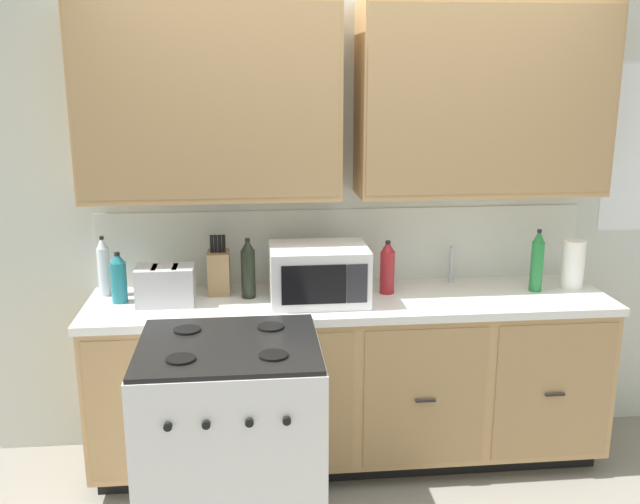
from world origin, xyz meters
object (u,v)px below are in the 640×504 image
object	(u,v)px
bottle_clear	(104,267)
bottle_teal	(119,278)
bottle_red	(387,268)
microwave	(319,274)
knife_block	(219,272)
toaster	(166,285)
bottle_dark	(248,269)
paper_towel_roll	(573,264)
stove_range	(232,446)
bottle_green	(537,261)

from	to	relation	value
bottle_clear	bottle_teal	world-z (taller)	bottle_clear
bottle_clear	bottle_red	distance (m)	1.45
microwave	knife_block	distance (m)	0.53
bottle_red	toaster	bearing A→B (deg)	-176.66
microwave	bottle_dark	size ratio (longest dim) A/B	1.57
toaster	bottle_dark	size ratio (longest dim) A/B	0.91
paper_towel_roll	bottle_dark	bearing A→B (deg)	179.40
microwave	toaster	xyz separation A→B (m)	(-0.75, 0.03, -0.04)
stove_range	microwave	xyz separation A→B (m)	(0.43, 0.59, 0.58)
stove_range	paper_towel_roll	size ratio (longest dim) A/B	3.65
paper_towel_roll	bottle_red	xyz separation A→B (m)	(-0.99, 0.02, 0.01)
bottle_teal	bottle_dark	xyz separation A→B (m)	(0.64, 0.01, 0.02)
stove_range	bottle_dark	world-z (taller)	bottle_dark
toaster	paper_towel_roll	world-z (taller)	paper_towel_roll
bottle_green	bottle_dark	xyz separation A→B (m)	(-1.49, 0.04, -0.01)
stove_range	bottle_dark	size ratio (longest dim) A/B	3.10
knife_block	bottle_clear	bearing A→B (deg)	177.48
microwave	knife_block	world-z (taller)	knife_block
bottle_teal	bottle_clear	bearing A→B (deg)	126.83
knife_block	microwave	bearing A→B (deg)	-19.76
bottle_teal	bottle_dark	size ratio (longest dim) A/B	0.83
paper_towel_roll	bottle_red	distance (m)	0.99
bottle_green	bottle_dark	size ratio (longest dim) A/B	1.07
bottle_clear	bottle_dark	world-z (taller)	bottle_clear
knife_block	bottle_clear	size ratio (longest dim) A/B	1.00
bottle_green	bottle_red	size ratio (longest dim) A/B	1.18
knife_block	bottle_dark	xyz separation A→B (m)	(0.15, -0.09, 0.03)
bottle_green	paper_towel_roll	bearing A→B (deg)	6.32
stove_range	bottle_teal	size ratio (longest dim) A/B	3.72
toaster	stove_range	bearing A→B (deg)	-62.91
bottle_teal	paper_towel_roll	bearing A→B (deg)	-0.13
toaster	bottle_dark	world-z (taller)	bottle_dark
bottle_clear	knife_block	bearing A→B (deg)	-2.52
bottle_clear	bottle_red	xyz separation A→B (m)	(1.44, -0.11, -0.02)
bottle_clear	microwave	bearing A→B (deg)	-10.74
paper_towel_roll	bottle_clear	xyz separation A→B (m)	(-2.43, 0.13, 0.02)
knife_block	bottle_dark	bearing A→B (deg)	-29.82
paper_towel_roll	bottle_red	world-z (taller)	bottle_red
paper_towel_roll	bottle_green	bearing A→B (deg)	-173.68
microwave	knife_block	size ratio (longest dim) A/B	1.55
stove_range	bottle_red	size ratio (longest dim) A/B	3.43
paper_towel_roll	knife_block	bearing A→B (deg)	176.77
bottle_dark	paper_towel_roll	bearing A→B (deg)	-0.60
paper_towel_roll	bottle_green	distance (m)	0.21
toaster	bottle_clear	size ratio (longest dim) A/B	0.90
microwave	bottle_green	world-z (taller)	bottle_green
stove_range	bottle_teal	world-z (taller)	bottle_teal
toaster	bottle_teal	distance (m)	0.24
bottle_clear	paper_towel_roll	bearing A→B (deg)	-3.06
bottle_red	microwave	bearing A→B (deg)	-165.61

